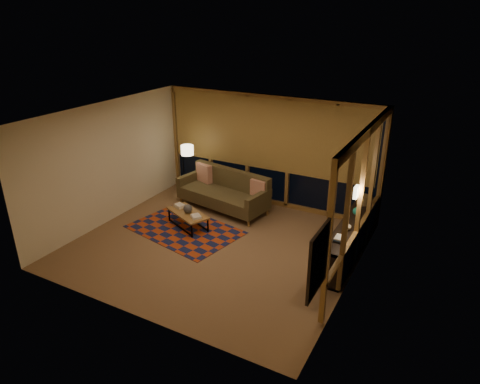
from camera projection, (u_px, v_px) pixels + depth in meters
The scene contains 21 objects.
floor at pixel (216, 245), 8.82m from camera, with size 5.50×5.00×0.01m, color #976946.
ceiling at pixel (213, 116), 7.77m from camera, with size 5.50×5.00×0.01m, color silver.
walls at pixel (215, 184), 8.30m from camera, with size 5.51×5.01×2.70m.
window_wall_back at pixel (267, 151), 10.27m from camera, with size 5.30×0.16×2.60m, color brown, non-canonical shape.
window_wall_right at pixel (361, 200), 7.61m from camera, with size 0.16×3.70×2.60m, color brown, non-canonical shape.
wall_art at pixel (318, 261), 5.57m from camera, with size 0.06×0.74×0.94m, color #EB4A28, non-canonical shape.
wall_sconce at pixel (356, 192), 7.44m from camera, with size 0.12×0.18×0.22m, color #FFE8B5, non-canonical shape.
sofa at pixel (223, 191), 10.28m from camera, with size 2.23×0.90×0.91m, color brown, non-canonical shape.
pillow_left at pixel (204, 173), 10.78m from camera, with size 0.47×0.16×0.47m, color #B73A1A, non-canonical shape.
pillow_right at pixel (258, 190), 9.88m from camera, with size 0.38×0.13×0.38m, color #B73A1A, non-canonical shape.
area_rug at pixel (185, 230), 9.44m from camera, with size 2.35×1.57×0.01m, color #AB3B14.
coffee_table at pixel (188, 220), 9.51m from camera, with size 1.07×0.49×0.36m, color brown, non-canonical shape.
book_stack_a at pixel (179, 206), 9.67m from camera, with size 0.26×0.21×0.08m, color beige, non-canonical shape.
book_stack_b at pixel (196, 216), 9.19m from camera, with size 0.26×0.20×0.05m, color beige, non-canonical shape.
ceramic_pot at pixel (188, 209), 9.39m from camera, with size 0.20×0.20×0.20m, color black.
floor_lamp at pixel (184, 168), 11.02m from camera, with size 0.48×0.31×1.43m, color black, non-canonical shape.
bookshelf at pixel (350, 237), 8.41m from camera, with size 0.40×2.80×0.70m, color black, non-canonical shape.
basket at pixel (363, 200), 8.99m from camera, with size 0.26×0.26×0.19m, color olive.
teal_bowl at pixel (357, 211), 8.50m from camera, with size 0.17×0.17×0.17m, color #187B69.
vase at pixel (347, 226), 7.92m from camera, with size 0.17×0.17×0.17m, color tan.
shelf_book_stack at pixel (340, 239), 7.57m from camera, with size 0.17×0.24×0.07m, color beige, non-canonical shape.
Camera 1 is at (4.09, -6.54, 4.45)m, focal length 32.00 mm.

